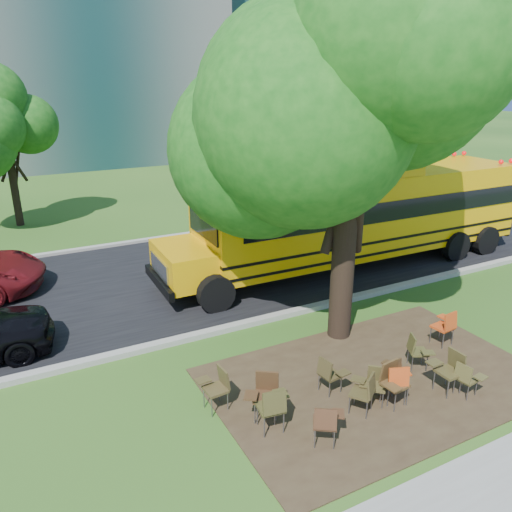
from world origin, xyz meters
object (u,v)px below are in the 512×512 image
chair_3 (375,382)px  main_tree (352,126)px  chair_2 (365,389)px  chair_1 (326,421)px  chair_10 (330,372)px  chair_4 (397,380)px  chair_13 (446,324)px  chair_8 (217,384)px  chair_12 (417,349)px  chair_5 (392,380)px  chair_0 (273,405)px  chair_11 (391,372)px  chair_7 (467,377)px  school_bus (362,212)px  chair_6 (450,367)px  chair_9 (265,391)px

chair_3 → main_tree: bearing=-69.6°
chair_3 → chair_2: bearing=65.5°
chair_1 → chair_10: chair_1 is taller
chair_4 → chair_13: (2.63, 1.20, 0.02)m
main_tree → chair_8: (-3.87, -1.28, -4.60)m
chair_2 → chair_12: chair_2 is taller
chair_5 → chair_13: chair_13 is taller
chair_4 → chair_3: bearing=168.9°
chair_0 → chair_11: size_ratio=1.19×
chair_4 → chair_11: chair_4 is taller
chair_7 → chair_11: (-1.24, 0.82, 0.01)m
chair_1 → chair_2: (1.18, 0.42, 0.01)m
main_tree → chair_10: main_tree is taller
main_tree → chair_13: (1.96, -1.58, -4.57)m
chair_8 → school_bus: bearing=-59.8°
school_bus → chair_11: (-4.25, -6.35, -1.34)m
chair_6 → main_tree: bearing=10.4°
chair_2 → chair_3: bearing=-11.5°
chair_1 → chair_10: size_ratio=1.03×
chair_7 → chair_13: size_ratio=0.84×
chair_7 → chair_13: chair_13 is taller
chair_2 → chair_7: (2.15, -0.55, -0.06)m
chair_9 → chair_10: bearing=-143.3°
chair_13 → chair_2: bearing=-167.5°
main_tree → chair_1: main_tree is taller
chair_3 → chair_5: bearing=-176.7°
chair_1 → chair_9: chair_9 is taller
chair_8 → chair_9: 0.97m
chair_12 → chair_11: bearing=-42.4°
chair_2 → chair_5: (0.65, -0.04, 0.03)m
chair_0 → chair_13: bearing=16.9°
chair_1 → chair_13: bearing=52.7°
main_tree → chair_5: size_ratio=9.48×
chair_6 → chair_7: bearing=-154.9°
chair_3 → chair_8: (-2.84, 1.28, 0.06)m
chair_2 → chair_10: (-0.23, 0.82, -0.03)m
chair_1 → chair_4: size_ratio=0.95×
school_bus → chair_5: bearing=-123.1°
chair_3 → chair_13: (2.99, 0.98, 0.09)m
chair_11 → chair_6: bearing=-42.0°
main_tree → chair_0: 6.09m
chair_3 → chair_12: 1.70m
chair_1 → chair_12: size_ratio=1.03×
chair_4 → chair_9: chair_9 is taller
chair_7 → chair_10: 2.75m
chair_0 → chair_7: size_ratio=1.23×
chair_3 → chair_10: size_ratio=0.95×
chair_1 → chair_2: bearing=53.2°
chair_2 → chair_5: chair_5 is taller
chair_2 → chair_8: (-2.44, 1.45, 0.01)m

